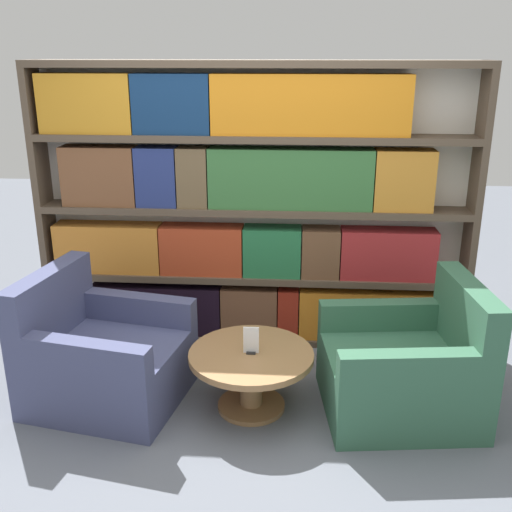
# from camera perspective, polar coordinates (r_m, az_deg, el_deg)

# --- Properties ---
(ground_plane) EXTENTS (14.00, 14.00, 0.00)m
(ground_plane) POSITION_cam_1_polar(r_m,az_deg,el_deg) (3.74, -1.66, -16.18)
(ground_plane) COLOR slate
(bookshelf) EXTENTS (3.19, 0.30, 2.09)m
(bookshelf) POSITION_cam_1_polar(r_m,az_deg,el_deg) (4.42, -0.67, 4.36)
(bookshelf) COLOR silver
(bookshelf) RESTS_ON ground_plane
(armchair_left) EXTENTS (1.05, 0.98, 0.84)m
(armchair_left) POSITION_cam_1_polar(r_m,az_deg,el_deg) (4.01, -14.41, -9.41)
(armchair_left) COLOR #42476B
(armchair_left) RESTS_ON ground_plane
(armchair_right) EXTENTS (1.00, 0.92, 0.84)m
(armchair_right) POSITION_cam_1_polar(r_m,az_deg,el_deg) (3.88, 14.17, -10.43)
(armchair_right) COLOR #336047
(armchair_right) RESTS_ON ground_plane
(coffee_table) EXTENTS (0.78, 0.78, 0.39)m
(coffee_table) POSITION_cam_1_polar(r_m,az_deg,el_deg) (3.78, -0.46, -10.64)
(coffee_table) COLOR olive
(coffee_table) RESTS_ON ground_plane
(table_sign) EXTENTS (0.10, 0.06, 0.17)m
(table_sign) POSITION_cam_1_polar(r_m,az_deg,el_deg) (3.69, -0.47, -8.17)
(table_sign) COLOR black
(table_sign) RESTS_ON coffee_table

